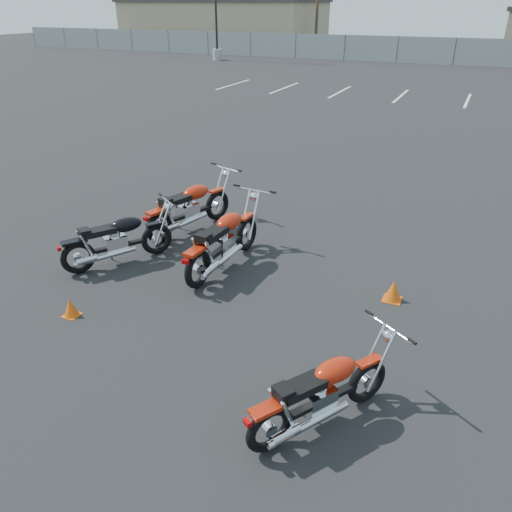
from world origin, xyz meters
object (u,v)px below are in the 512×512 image
at_px(motorcycle_second_black, 117,240).
at_px(motorcycle_third_red, 224,241).
at_px(motorcycle_front_red, 190,207).
at_px(motorcycle_rear_red, 322,393).

bearing_deg(motorcycle_second_black, motorcycle_third_red, 20.10).
bearing_deg(motorcycle_third_red, motorcycle_front_red, 140.76).
distance_m(motorcycle_front_red, motorcycle_rear_red, 5.44).
distance_m(motorcycle_front_red, motorcycle_second_black, 1.74).
distance_m(motorcycle_second_black, motorcycle_rear_red, 4.77).
distance_m(motorcycle_front_red, motorcycle_third_red, 1.70).
bearing_deg(motorcycle_second_black, motorcycle_rear_red, -26.11).
height_order(motorcycle_front_red, motorcycle_rear_red, motorcycle_front_red).
xyz_separation_m(motorcycle_front_red, motorcycle_second_black, (-0.39, -1.70, -0.04)).
distance_m(motorcycle_second_black, motorcycle_third_red, 1.82).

